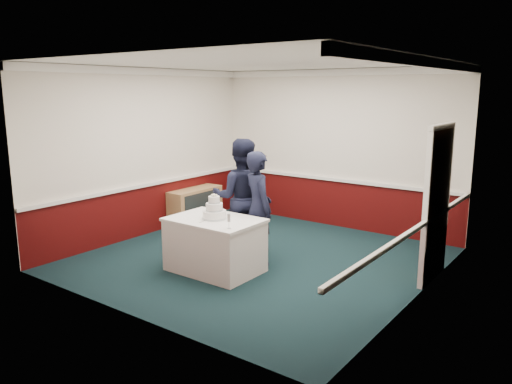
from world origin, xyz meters
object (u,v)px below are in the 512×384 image
Objects in this scene: cake_table at (215,244)px; champagne_flute at (229,219)px; cake_knife at (204,221)px; person_woman at (258,208)px; sideboard at (195,206)px; wedding_cake at (214,211)px; person_man at (241,197)px.

cake_table is 6.44× the size of champagne_flute.
person_woman reaches higher than cake_knife.
wedding_cake is (2.07, -1.80, 0.55)m from sideboard.
wedding_cake reaches higher than sideboard.
cake_table is at bearing -90.00° from wedding_cake.
wedding_cake is 1.78× the size of champagne_flute.
sideboard is 3.36m from champagne_flute.
wedding_cake is at bearing 73.13° from cake_knife.
wedding_cake is 1.65× the size of cake_knife.
wedding_cake is at bearing 90.00° from cake_table.
person_man reaches higher than wedding_cake.
person_woman is at bearing 101.68° from champagne_flute.
champagne_flute is (0.53, -0.08, 0.14)m from cake_knife.
champagne_flute reaches higher than sideboard.
person_man is (-0.14, 1.04, 0.14)m from cake_knife.
person_woman is (0.31, 0.66, -0.03)m from wedding_cake.
cake_table is 6.00× the size of cake_knife.
cake_table is 0.78m from champagne_flute.
cake_knife is at bearing -44.47° from sideboard.
sideboard is at bearing 138.95° from wedding_cake.
champagne_flute is 0.12× the size of person_woman.
person_man is at bearing 89.46° from cake_knife.
sideboard is 5.45× the size of cake_knife.
cake_knife is at bearing 60.78° from person_man.
sideboard is 2.69m from person_woman.
sideboard is 2.80m from wedding_cake.
person_woman is at bearing 65.01° from wedding_cake.
champagne_flute is (0.50, -0.28, 0.03)m from wedding_cake.
wedding_cake reaches higher than cake_table.
wedding_cake is at bearing 150.75° from champagne_flute.
wedding_cake is 0.21× the size of person_woman.
champagne_flute reaches higher than cake_knife.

